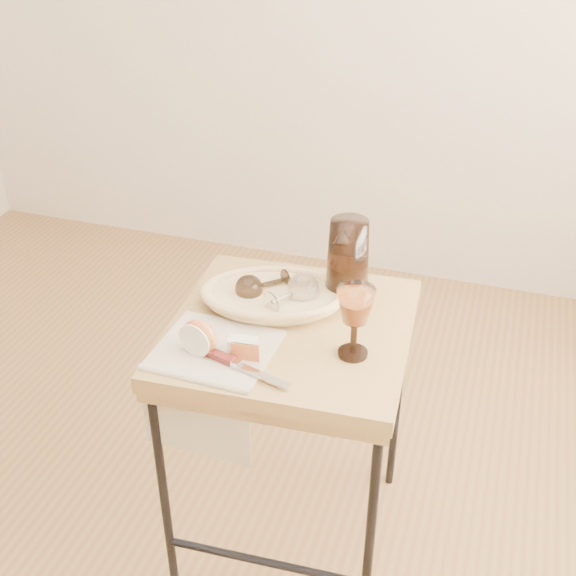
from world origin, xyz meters
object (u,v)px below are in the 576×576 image
at_px(apple_half, 200,336).
at_px(table_knife, 240,364).
at_px(goblet_lying_b, 290,294).
at_px(tea_towel, 215,349).
at_px(side_table, 290,437).
at_px(pitcher, 348,260).
at_px(wine_goblet, 355,322).
at_px(goblet_lying_a, 265,284).
at_px(bread_basket, 274,298).

distance_m(apple_half, table_knife, 0.12).
bearing_deg(apple_half, goblet_lying_b, 69.00).
xyz_separation_m(tea_towel, table_knife, (0.08, -0.05, 0.01)).
relative_size(side_table, tea_towel, 2.77).
height_order(goblet_lying_b, table_knife, goblet_lying_b).
distance_m(pitcher, wine_goblet, 0.26).
distance_m(pitcher, table_knife, 0.42).
bearing_deg(tea_towel, wine_goblet, 16.41).
relative_size(side_table, goblet_lying_b, 5.55).
height_order(pitcher, table_knife, pitcher).
bearing_deg(goblet_lying_a, goblet_lying_b, 112.96).
bearing_deg(side_table, table_knife, -104.57).
bearing_deg(wine_goblet, goblet_lying_a, 149.88).
bearing_deg(bread_basket, goblet_lying_b, -36.66).
bearing_deg(tea_towel, apple_half, -142.99).
bearing_deg(goblet_lying_b, bread_basket, 100.57).
bearing_deg(side_table, tea_towel, -131.29).
height_order(bread_basket, table_knife, bread_basket).
xyz_separation_m(goblet_lying_b, table_knife, (-0.04, -0.26, -0.04)).
bearing_deg(table_knife, wine_goblet, 46.24).
xyz_separation_m(side_table, goblet_lying_a, (-0.10, 0.09, 0.43)).
distance_m(goblet_lying_b, apple_half, 0.27).
relative_size(goblet_lying_b, apple_half, 1.49).
distance_m(goblet_lying_a, table_knife, 0.30).
xyz_separation_m(tea_towel, apple_half, (-0.03, -0.02, 0.05)).
bearing_deg(wine_goblet, table_knife, -149.54).
height_order(side_table, wine_goblet, wine_goblet).
bearing_deg(tea_towel, goblet_lying_a, 82.43).
height_order(side_table, table_knife, table_knife).
distance_m(bread_basket, pitcher, 0.22).
bearing_deg(goblet_lying_a, table_knife, 55.08).
bearing_deg(side_table, goblet_lying_a, 138.28).
distance_m(wine_goblet, apple_half, 0.36).
relative_size(bread_basket, pitcher, 1.27).
bearing_deg(goblet_lying_b, goblet_lying_a, 98.74).
xyz_separation_m(goblet_lying_a, goblet_lying_b, (0.08, -0.03, 0.01)).
xyz_separation_m(side_table, apple_half, (-0.17, -0.18, 0.43)).
distance_m(tea_towel, goblet_lying_b, 0.25).
bearing_deg(goblet_lying_a, wine_goblet, 106.46).
height_order(bread_basket, goblet_lying_a, goblet_lying_a).
bearing_deg(bread_basket, goblet_lying_a, 138.58).
bearing_deg(goblet_lying_a, pitcher, 158.99).
bearing_deg(tea_towel, bread_basket, 74.80).
bearing_deg(bread_basket, wine_goblet, -45.39).
bearing_deg(apple_half, bread_basket, 80.32).
height_order(pitcher, apple_half, pitcher).
relative_size(goblet_lying_a, goblet_lying_b, 0.87).
height_order(tea_towel, bread_basket, bread_basket).
distance_m(side_table, wine_goblet, 0.51).
bearing_deg(pitcher, bread_basket, -156.31).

